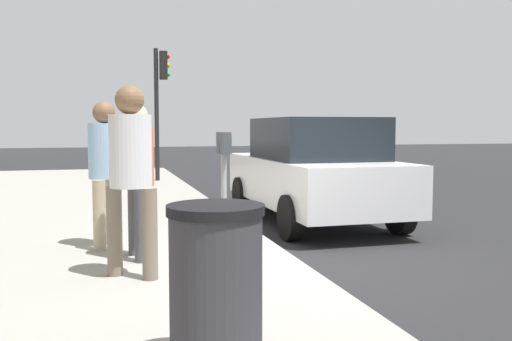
{
  "coord_description": "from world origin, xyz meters",
  "views": [
    {
      "loc": [
        -6.11,
        2.07,
        1.62
      ],
      "look_at": [
        0.59,
        0.22,
        1.07
      ],
      "focal_mm": 38.83,
      "sensor_mm": 36.0,
      "label": 1
    }
  ],
  "objects": [
    {
      "name": "ground_plane",
      "position": [
        0.0,
        0.0,
        0.0
      ],
      "size": [
        80.0,
        80.0,
        0.0
      ],
      "primitive_type": "plane",
      "color": "#232326",
      "rests_on": "ground"
    },
    {
      "name": "sidewalk_slab",
      "position": [
        0.0,
        3.0,
        0.07
      ],
      "size": [
        28.0,
        6.0,
        0.15
      ],
      "primitive_type": "cube",
      "color": "gray",
      "rests_on": "ground_plane"
    },
    {
      "name": "parking_meter",
      "position": [
        0.36,
        0.69,
        1.17
      ],
      "size": [
        0.36,
        0.12,
        1.41
      ],
      "color": "gray",
      "rests_on": "sidewalk_slab"
    },
    {
      "name": "pedestrian_at_meter",
      "position": [
        0.14,
        1.72,
        1.16
      ],
      "size": [
        0.52,
        0.38,
        1.73
      ],
      "rotation": [
        0.0,
        0.0,
        -1.44
      ],
      "color": "#47474C",
      "rests_on": "sidewalk_slab"
    },
    {
      "name": "pedestrian_bystander",
      "position": [
        -0.66,
        1.82,
        1.27
      ],
      "size": [
        0.41,
        0.47,
        1.87
      ],
      "rotation": [
        0.0,
        0.0,
        -0.65
      ],
      "color": "#726656",
      "rests_on": "sidewalk_slab"
    },
    {
      "name": "parking_officer",
      "position": [
        0.84,
        2.06,
        1.2
      ],
      "size": [
        0.51,
        0.39,
        1.78
      ],
      "rotation": [
        0.0,
        0.0,
        -1.97
      ],
      "color": "tan",
      "rests_on": "sidewalk_slab"
    },
    {
      "name": "parked_sedan_near",
      "position": [
        2.67,
        -1.35,
        0.89
      ],
      "size": [
        4.41,
        1.99,
        1.77
      ],
      "color": "silver",
      "rests_on": "ground_plane"
    },
    {
      "name": "traffic_signal",
      "position": [
        9.27,
        0.56,
        2.58
      ],
      "size": [
        0.24,
        0.44,
        3.6
      ],
      "color": "black",
      "rests_on": "sidewalk_slab"
    },
    {
      "name": "trash_bin",
      "position": [
        -2.91,
        1.44,
        0.66
      ],
      "size": [
        0.59,
        0.59,
        1.01
      ],
      "color": "#2D2D33",
      "rests_on": "sidewalk_slab"
    }
  ]
}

